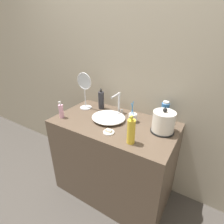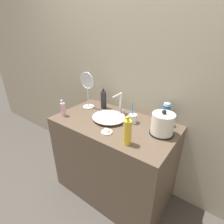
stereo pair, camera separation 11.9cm
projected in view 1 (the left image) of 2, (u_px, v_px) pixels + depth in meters
name	position (u px, v px, depth m)	size (l,w,h in m)	color
ground_plane	(97.00, 210.00, 1.75)	(12.00, 12.00, 0.00)	#47423D
wall_back	(132.00, 68.00, 1.69)	(6.00, 0.04, 2.60)	#ADA38E
vanity_counter	(114.00, 158.00, 1.81)	(1.15, 0.64, 0.86)	brown
sink_basin	(109.00, 117.00, 1.65)	(0.33, 0.30, 0.05)	white
faucet	(118.00, 102.00, 1.75)	(0.06, 0.16, 0.22)	silver
electric_kettle	(163.00, 123.00, 1.44)	(0.20, 0.20, 0.22)	black
toothbrush_cup	(133.00, 118.00, 1.62)	(0.08, 0.08, 0.20)	silver
lotion_bottle	(131.00, 131.00, 1.29)	(0.06, 0.06, 0.23)	gold
shampoo_bottle	(165.00, 112.00, 1.58)	(0.07, 0.07, 0.21)	#3370B7
mouthwash_bottle	(61.00, 111.00, 1.68)	(0.04, 0.04, 0.17)	#EAA8C6
hand_cream_bottle	(101.00, 100.00, 1.86)	(0.06, 0.06, 0.23)	#28282D
soap_dish	(109.00, 132.00, 1.45)	(0.09, 0.09, 0.03)	white
vanity_mirror	(85.00, 88.00, 1.82)	(0.18, 0.13, 0.39)	silver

